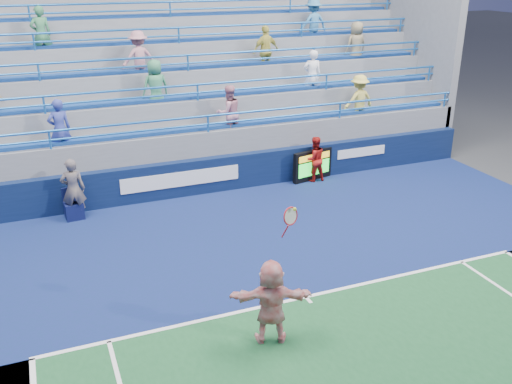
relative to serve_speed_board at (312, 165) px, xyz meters
name	(u,v)px	position (x,y,z in m)	size (l,w,h in m)	color
ground	(306,298)	(-3.33, -6.25, -0.51)	(120.00, 120.00, 0.00)	#333538
sponsor_wall	(212,175)	(-3.33, 0.25, 0.04)	(18.00, 0.32, 1.10)	#0A1737
bleacher_stand	(179,115)	(-3.33, 4.02, 1.03)	(18.00, 5.60, 5.38)	slate
serve_speed_board	(312,165)	(0.00, 0.00, 0.00)	(1.46, 0.47, 1.01)	black
judge_chair	(74,209)	(-7.48, -0.23, -0.23)	(0.53, 0.53, 0.86)	#0C113B
tennis_player	(271,302)	(-4.59, -7.30, 0.33)	(1.62, 0.96, 2.67)	white
line_judge	(73,189)	(-7.43, -0.30, 0.37)	(0.64, 0.42, 1.75)	#161F3D
ball_girl	(314,159)	(0.01, -0.08, 0.23)	(0.72, 0.56, 1.48)	#A31512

